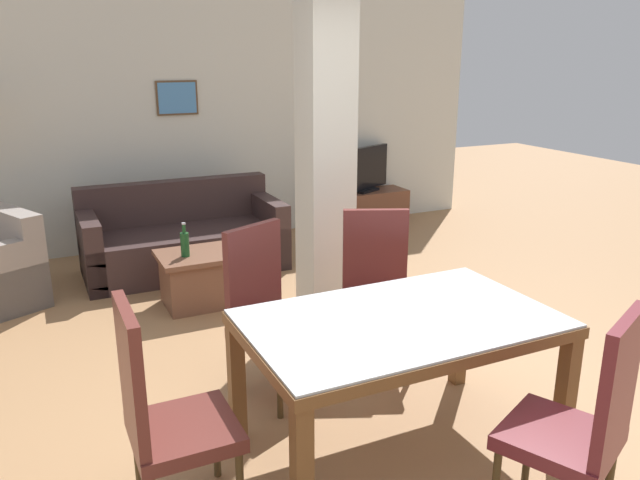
{
  "coord_description": "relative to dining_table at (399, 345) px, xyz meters",
  "views": [
    {
      "loc": [
        -1.62,
        -2.46,
        2.05
      ],
      "look_at": [
        0.0,
        0.95,
        0.92
      ],
      "focal_mm": 35.0,
      "sensor_mm": 36.0,
      "label": 1
    }
  ],
  "objects": [
    {
      "name": "tv_stand",
      "position": [
        2.08,
        4.06,
        -0.4
      ],
      "size": [
        1.05,
        0.4,
        0.43
      ],
      "color": "brown",
      "rests_on": "ground_plane"
    },
    {
      "name": "sofa",
      "position": [
        -0.32,
        3.41,
        -0.33
      ],
      "size": [
        1.9,
        0.88,
        0.84
      ],
      "rotation": [
        0.0,
        0.0,
        3.14
      ],
      "color": "#372625",
      "rests_on": "ground_plane"
    },
    {
      "name": "dining_chair_far_left",
      "position": [
        -0.39,
        0.88,
        -0.06
      ],
      "size": [
        0.61,
        0.61,
        1.06
      ],
      "rotation": [
        0.0,
        0.0,
        -2.72
      ],
      "color": "maroon",
      "rests_on": "ground_plane"
    },
    {
      "name": "bottle",
      "position": [
        -0.53,
        2.41,
        -0.05
      ],
      "size": [
        0.07,
        0.07,
        0.28
      ],
      "color": "#194C23",
      "rests_on": "coffee_table"
    },
    {
      "name": "dining_chair_near_right",
      "position": [
        0.39,
        -0.84,
        -0.06
      ],
      "size": [
        0.61,
        0.61,
        1.06
      ],
      "rotation": [
        0.0,
        0.0,
        0.44
      ],
      "color": "maroon",
      "rests_on": "ground_plane"
    },
    {
      "name": "ground_plane",
      "position": [
        0.0,
        0.0,
        -0.61
      ],
      "size": [
        18.0,
        18.0,
        0.0
      ],
      "primitive_type": "plane",
      "color": "#A6784E"
    },
    {
      "name": "tv_screen",
      "position": [
        2.08,
        4.06,
        0.08
      ],
      "size": [
        0.77,
        0.38,
        0.54
      ],
      "rotation": [
        0.0,
        0.0,
        3.56
      ],
      "color": "black",
      "rests_on": "tv_stand"
    },
    {
      "name": "dining_chair_head_left",
      "position": [
        -1.21,
        0.0,
        -0.06
      ],
      "size": [
        0.46,
        0.46,
        1.06
      ],
      "rotation": [
        0.0,
        0.0,
        -1.57
      ],
      "color": "maroon",
      "rests_on": "ground_plane"
    },
    {
      "name": "divider_pillar",
      "position": [
        0.41,
        1.73,
        0.74
      ],
      "size": [
        0.36,
        0.35,
        2.7
      ],
      "color": "silver",
      "rests_on": "ground_plane"
    },
    {
      "name": "back_wall",
      "position": [
        -0.0,
        4.34,
        0.74
      ],
      "size": [
        7.2,
        0.09,
        2.7
      ],
      "color": "silver",
      "rests_on": "ground_plane"
    },
    {
      "name": "coffee_table",
      "position": [
        -0.41,
        2.44,
        -0.38
      ],
      "size": [
        0.69,
        0.55,
        0.45
      ],
      "color": "brown",
      "rests_on": "ground_plane"
    },
    {
      "name": "dining_chair_far_right",
      "position": [
        0.39,
        0.9,
        -0.06
      ],
      "size": [
        0.61,
        0.61,
        1.06
      ],
      "rotation": [
        0.0,
        0.0,
        2.73
      ],
      "color": "maroon",
      "rests_on": "ground_plane"
    },
    {
      "name": "dining_table",
      "position": [
        0.0,
        0.0,
        0.0
      ],
      "size": [
        1.58,
        0.97,
        0.77
      ],
      "color": "brown",
      "rests_on": "ground_plane"
    }
  ]
}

